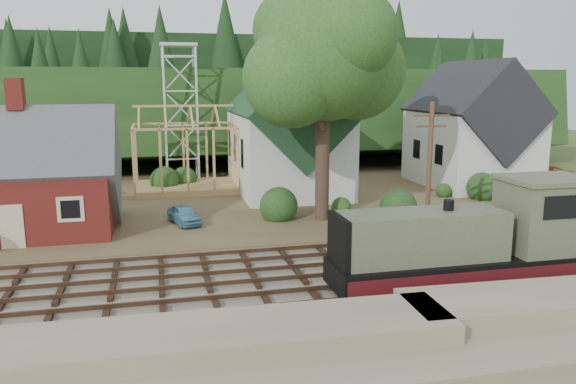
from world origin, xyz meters
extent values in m
plane|color=#384C1E|center=(0.00, 0.00, 0.00)|extent=(140.00, 140.00, 0.00)
cube|color=#7F7259|center=(0.00, -8.50, 0.00)|extent=(64.00, 5.00, 1.60)
cube|color=#726B5B|center=(0.00, 0.00, 0.08)|extent=(64.00, 11.00, 0.16)
cube|color=brown|center=(0.00, 18.00, 0.15)|extent=(64.00, 26.00, 0.30)
cube|color=#1E3F19|center=(0.00, 42.00, 0.00)|extent=(70.00, 28.96, 12.74)
cube|color=black|center=(0.00, 58.00, 0.00)|extent=(80.00, 20.00, 12.00)
cube|color=#571A13|center=(-16.00, 11.00, 2.20)|extent=(10.00, 7.00, 3.80)
cube|color=#4C4C51|center=(-16.00, 11.00, 4.10)|extent=(10.80, 7.41, 7.41)
cube|color=#571A13|center=(-16.00, 11.00, 8.40)|extent=(0.90, 0.90, 1.80)
cube|color=beige|center=(-16.00, 7.48, 1.50)|extent=(1.20, 0.06, 2.40)
cube|color=silver|center=(2.00, 20.00, 3.50)|extent=(8.00, 12.00, 6.40)
cube|color=#1A3A23|center=(2.00, 20.00, 6.70)|extent=(8.40, 12.96, 8.40)
cube|color=silver|center=(2.00, 14.00, 8.70)|extent=(2.40, 2.40, 4.00)
cone|color=#1A3A23|center=(2.00, 14.00, 12.00)|extent=(5.37, 5.37, 2.60)
cube|color=silver|center=(18.00, 19.00, 3.50)|extent=(8.00, 10.00, 6.40)
cube|color=black|center=(18.00, 19.00, 6.70)|extent=(8.40, 10.80, 8.40)
cube|color=tan|center=(-6.00, 22.00, 0.55)|extent=(8.00, 6.00, 0.50)
cube|color=tan|center=(-6.00, 22.00, 7.20)|extent=(8.00, 0.18, 0.18)
cube|color=silver|center=(-7.40, 26.60, 6.30)|extent=(0.18, 0.18, 12.00)
cube|color=silver|center=(-4.60, 26.60, 6.30)|extent=(0.18, 0.18, 12.00)
cube|color=silver|center=(-7.40, 29.40, 6.30)|extent=(0.18, 0.18, 12.00)
cube|color=silver|center=(-4.60, 29.40, 6.30)|extent=(0.18, 0.18, 12.00)
cube|color=silver|center=(-6.00, 28.00, 12.30)|extent=(3.20, 3.20, 0.25)
cylinder|color=#38281E|center=(2.00, 10.00, 4.30)|extent=(0.90, 0.90, 8.00)
sphere|color=#214B1C|center=(2.00, 10.00, 10.80)|extent=(8.40, 8.40, 8.40)
sphere|color=#214B1C|center=(4.50, 11.00, 9.80)|extent=(6.40, 6.40, 6.40)
sphere|color=#214B1C|center=(-0.20, 9.20, 9.30)|extent=(6.00, 6.00, 6.00)
cylinder|color=#4C331E|center=(7.00, 5.20, 4.00)|extent=(0.28, 0.28, 8.00)
cube|color=#4C331E|center=(7.00, 5.20, 7.20)|extent=(2.20, 0.12, 0.12)
cube|color=#4C331E|center=(7.00, 5.20, 6.60)|extent=(1.80, 0.12, 0.12)
cube|color=black|center=(4.68, -3.00, 0.33)|extent=(11.99, 2.50, 0.35)
cube|color=black|center=(4.68, -3.00, 1.06)|extent=(11.99, 2.90, 1.10)
cube|color=#4E4F3A|center=(2.48, -3.00, 2.66)|extent=(7.19, 2.30, 2.10)
cube|color=#4E4F3A|center=(8.48, -3.00, 3.21)|extent=(3.60, 2.80, 3.20)
cube|color=#4E4F3A|center=(8.48, -3.00, 4.86)|extent=(3.80, 3.00, 0.20)
cube|color=black|center=(8.48, -4.42, 3.91)|extent=(2.40, 0.06, 1.00)
cube|color=#480F13|center=(4.68, -4.47, 1.06)|extent=(11.99, 0.04, 0.70)
cube|color=#480F13|center=(4.68, -1.53, 1.06)|extent=(11.99, 0.04, 0.70)
cylinder|color=black|center=(3.68, -3.00, 3.81)|extent=(0.44, 0.44, 0.70)
imported|color=#569EBA|center=(-6.79, 10.85, 0.88)|extent=(2.29, 3.67, 1.16)
imported|color=#AA290D|center=(27.08, 19.25, 0.89)|extent=(4.62, 3.79, 1.17)
camera|label=1|loc=(-8.38, -24.09, 9.08)|focal=35.00mm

